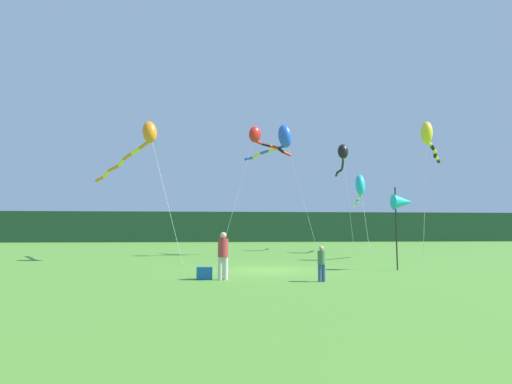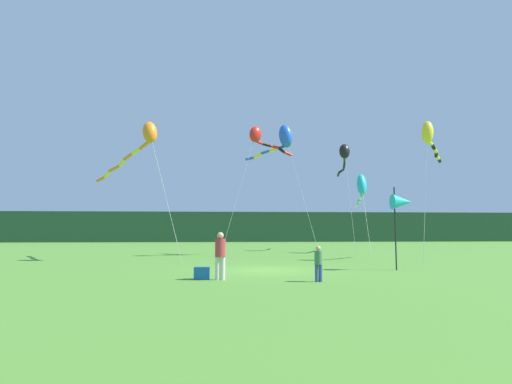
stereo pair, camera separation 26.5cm
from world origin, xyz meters
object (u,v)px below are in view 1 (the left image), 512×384
kite_black (343,154)px  banner_flag_pole (403,203)px  kite_red (258,137)px  cooler_box (205,273)px  kite_cyan (360,187)px  kite_blue (283,138)px  person_adult (223,253)px  kite_orange (143,139)px  person_child (322,262)px  kite_yellow (428,137)px

kite_black → banner_flag_pole: bearing=-98.0°
banner_flag_pole → kite_red: kite_red is taller
cooler_box → kite_cyan: kite_cyan is taller
kite_cyan → kite_blue: (-6.43, -2.39, 3.26)m
person_adult → kite_orange: kite_orange is taller
kite_black → kite_red: 10.33m
kite_blue → kite_red: (-1.91, -0.89, -0.16)m
person_adult → kite_blue: size_ratio=0.18×
person_child → banner_flag_pole: 6.50m
cooler_box → kite_cyan: 20.55m
person_adult → banner_flag_pole: banner_flag_pole is taller
kite_yellow → kite_blue: kite_blue is taller
cooler_box → kite_blue: bearing=70.2°
kite_blue → cooler_box: bearing=-109.8°
banner_flag_pole → person_adult: bearing=-159.5°
kite_yellow → kite_orange: size_ratio=1.00×
kite_red → banner_flag_pole: bearing=-61.3°
person_adult → cooler_box: bearing=159.0°
banner_flag_pole → kite_yellow: bearing=52.6°
person_child → cooler_box: person_child is taller
kite_yellow → kite_orange: (-17.03, 1.40, -0.18)m
cooler_box → kite_red: size_ratio=0.06×
person_adult → kite_red: 15.37m
banner_flag_pole → kite_yellow: 8.15m
banner_flag_pole → kite_blue: (-3.72, 11.17, 5.41)m
person_adult → person_child: bearing=-13.5°
person_child → kite_red: 16.04m
kite_orange → banner_flag_pole: bearing=-28.1°
person_child → kite_black: (7.06, 20.67, 7.65)m
person_child → kite_cyan: 19.43m
kite_red → person_adult: bearing=-100.4°
banner_flag_pole → kite_cyan: 13.99m
kite_blue → kite_orange: size_ratio=1.14×
banner_flag_pole → kite_orange: kite_orange is taller
person_adult → kite_red: kite_red is taller
kite_blue → kite_red: size_ratio=1.05×
kite_red → kite_orange: 8.05m
banner_flag_pole → kite_blue: size_ratio=0.39×
kite_cyan → kite_blue: 7.60m
person_child → cooler_box: (-4.04, 1.06, -0.47)m
person_child → kite_red: size_ratio=0.14×
person_adult → cooler_box: 1.02m
person_child → kite_yellow: (8.89, 9.30, 6.67)m
kite_cyan → kite_black: bearing=96.2°
kite_yellow → kite_blue: (-7.91, 5.70, 1.06)m
kite_cyan → kite_red: size_ratio=0.79×
banner_flag_pole → kite_orange: size_ratio=0.45×
cooler_box → kite_orange: kite_orange is taller
kite_black → kite_orange: (-15.20, -9.97, -1.16)m
person_adult → kite_yellow: (12.27, 8.49, 6.41)m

